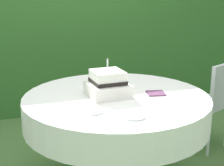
{
  "coord_description": "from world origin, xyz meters",
  "views": [
    {
      "loc": [
        -0.78,
        -2.33,
        1.57
      ],
      "look_at": [
        -0.03,
        0.01,
        0.88
      ],
      "focal_mm": 54.52,
      "sensor_mm": 36.0,
      "label": 1
    }
  ],
  "objects": [
    {
      "name": "serving_plate_near",
      "position": [
        -0.25,
        -0.31,
        0.78
      ],
      "size": [
        0.1,
        0.1,
        0.01
      ],
      "primitive_type": "cylinder",
      "color": "white",
      "rests_on": "cake_table"
    },
    {
      "name": "serving_plate_left",
      "position": [
        -0.03,
        -0.46,
        0.78
      ],
      "size": [
        0.14,
        0.14,
        0.01
      ],
      "primitive_type": "cylinder",
      "color": "white",
      "rests_on": "cake_table"
    },
    {
      "name": "wedding_cake",
      "position": [
        -0.06,
        0.02,
        0.87
      ],
      "size": [
        0.32,
        0.32,
        0.29
      ],
      "color": "white",
      "rests_on": "cake_table"
    },
    {
      "name": "cake_table",
      "position": [
        0.0,
        0.0,
        0.66
      ],
      "size": [
        1.42,
        1.42,
        0.78
      ],
      "color": "#4C4C51",
      "rests_on": "ground_plane"
    },
    {
      "name": "garden_chair",
      "position": [
        1.13,
        0.37,
        0.54
      ],
      "size": [
        0.53,
        0.53,
        0.89
      ],
      "color": "white",
      "rests_on": "ground_plane"
    },
    {
      "name": "serving_plate_far",
      "position": [
        0.17,
        0.28,
        0.78
      ],
      "size": [
        0.11,
        0.11,
        0.01
      ],
      "primitive_type": "cylinder",
      "color": "white",
      "rests_on": "cake_table"
    },
    {
      "name": "napkin_stack",
      "position": [
        0.3,
        -0.05,
        0.78
      ],
      "size": [
        0.16,
        0.16,
        0.01
      ],
      "primitive_type": "cube",
      "rotation": [
        0.0,
        0.0,
        -0.2
      ],
      "color": "#603856",
      "rests_on": "cake_table"
    },
    {
      "name": "foliage_hedge",
      "position": [
        0.0,
        2.13,
        1.24
      ],
      "size": [
        6.76,
        0.64,
        2.49
      ],
      "primitive_type": "cube",
      "color": "#336628",
      "rests_on": "ground_plane"
    }
  ]
}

